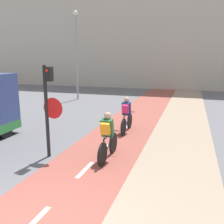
% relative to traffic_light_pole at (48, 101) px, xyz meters
% --- Properties ---
extents(building_row_background, '(60.00, 5.20, 11.73)m').
position_rel_traffic_light_pole_xyz_m(building_row_background, '(1.48, 21.92, 4.03)').
color(building_row_background, '#B2A899').
rests_on(building_row_background, ground_plane).
extents(traffic_light_pole, '(0.67, 0.25, 2.97)m').
position_rel_traffic_light_pole_xyz_m(traffic_light_pole, '(0.00, 0.00, 0.00)').
color(traffic_light_pole, black).
rests_on(traffic_light_pole, ground_plane).
extents(street_lamp_far, '(0.36, 0.36, 6.62)m').
position_rel_traffic_light_pole_xyz_m(street_lamp_far, '(-4.25, 11.00, 2.21)').
color(street_lamp_far, gray).
rests_on(street_lamp_far, ground_plane).
extents(cyclist_near, '(0.46, 1.79, 1.55)m').
position_rel_traffic_light_pole_xyz_m(cyclist_near, '(1.85, 0.33, -1.12)').
color(cyclist_near, black).
rests_on(cyclist_near, ground_plane).
extents(cyclist_far, '(0.46, 1.77, 1.55)m').
position_rel_traffic_light_pole_xyz_m(cyclist_far, '(1.66, 3.44, -1.12)').
color(cyclist_far, black).
rests_on(cyclist_far, ground_plane).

